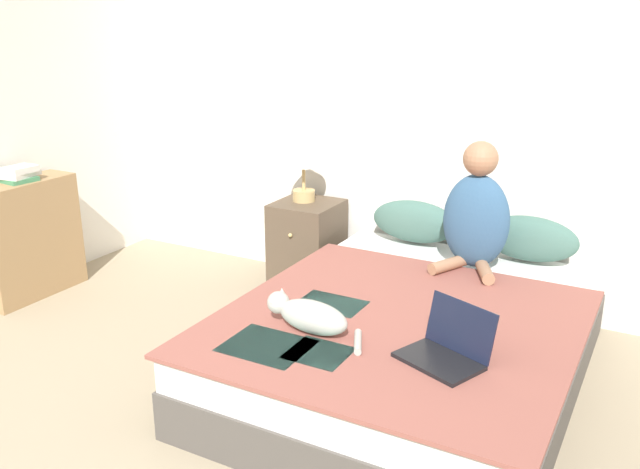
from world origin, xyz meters
name	(u,v)px	position (x,y,z in m)	size (l,w,h in m)	color
wall_back	(434,106)	(0.00, 3.25, 1.27)	(6.01, 0.05, 2.55)	silver
bed	(411,343)	(0.34, 2.11, 0.21)	(1.67, 2.14, 0.42)	#4C4742
pillow_near	(415,222)	(-0.02, 3.06, 0.56)	(0.57, 0.20, 0.27)	#42665B
pillow_far	(530,239)	(0.71, 3.06, 0.56)	(0.57, 0.20, 0.27)	#42665B
person_sitting	(476,215)	(0.45, 2.80, 0.74)	(0.39, 0.38, 0.74)	#33567A
cat_tabby	(309,315)	(0.02, 1.60, 0.50)	(0.55, 0.21, 0.17)	#A8A399
laptop_open	(446,349)	(0.67, 1.63, 0.47)	(0.42, 0.38, 0.24)	black
nightstand	(307,245)	(-0.77, 2.97, 0.31)	(0.42, 0.45, 0.61)	brown
table_lamp	(304,158)	(-0.81, 2.99, 0.91)	(0.27, 0.27, 0.42)	tan
bookshelf	(28,239)	(-2.35, 1.95, 0.40)	(0.25, 0.70, 0.79)	#99754C
book_stack_top	(20,174)	(-2.35, 1.95, 0.84)	(0.20, 0.25, 0.10)	#3D7A51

